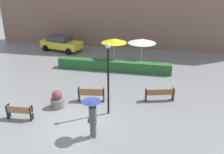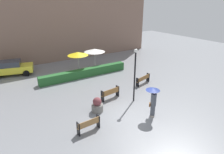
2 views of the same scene
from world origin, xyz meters
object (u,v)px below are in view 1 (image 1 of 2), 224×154
object	(u,v)px
bench_near_left	(19,111)
patio_umbrella_white	(142,41)
pedestrian_with_umbrella	(92,113)
bench_mid_center	(91,94)
bench_far_right	(160,94)
parked_car	(61,43)
patio_umbrella_yellow	(114,41)
lamp_post	(108,73)
planter_pot	(57,100)

from	to	relation	value
bench_near_left	patio_umbrella_white	xyz separation A→B (m)	(5.84, 10.38, 1.69)
pedestrian_with_umbrella	patio_umbrella_white	bearing A→B (deg)	82.98
bench_mid_center	bench_near_left	xyz separation A→B (m)	(-3.37, -2.92, -0.03)
bench_far_right	pedestrian_with_umbrella	bearing A→B (deg)	-124.59
parked_car	patio_umbrella_yellow	bearing A→B (deg)	-29.23
bench_far_right	parked_car	size ratio (longest dim) A/B	0.42
bench_mid_center	bench_far_right	size ratio (longest dim) A/B	0.91
patio_umbrella_yellow	bench_near_left	bearing A→B (deg)	-109.85
bench_mid_center	bench_near_left	size ratio (longest dim) A/B	1.14
bench_near_left	lamp_post	distance (m)	5.44
bench_near_left	lamp_post	size ratio (longest dim) A/B	0.36
patio_umbrella_yellow	parked_car	distance (m)	7.32
patio_umbrella_white	patio_umbrella_yellow	bearing A→B (deg)	-164.93
pedestrian_with_umbrella	patio_umbrella_yellow	xyz separation A→B (m)	(-0.94, 10.53, 0.90)
pedestrian_with_umbrella	planter_pot	size ratio (longest dim) A/B	1.93
pedestrian_with_umbrella	lamp_post	size ratio (longest dim) A/B	0.50
parked_car	bench_near_left	bearing A→B (deg)	-78.34
lamp_post	bench_near_left	bearing A→B (deg)	-161.02
lamp_post	patio_umbrella_white	bearing A→B (deg)	82.95
parked_car	planter_pot	bearing A→B (deg)	-69.60
patio_umbrella_white	parked_car	size ratio (longest dim) A/B	0.53
bench_near_left	planter_pot	world-z (taller)	planter_pot
pedestrian_with_umbrella	lamp_post	distance (m)	2.71
planter_pot	patio_umbrella_white	size ratio (longest dim) A/B	0.46
bench_near_left	parked_car	xyz separation A→B (m)	(-2.74, 13.27, 0.31)
pedestrian_with_umbrella	patio_umbrella_yellow	bearing A→B (deg)	95.11
pedestrian_with_umbrella	planter_pot	world-z (taller)	pedestrian_with_umbrella
lamp_post	parked_car	size ratio (longest dim) A/B	0.95
bench_near_left	pedestrian_with_umbrella	xyz separation A→B (m)	(4.47, -0.77, 0.85)
patio_umbrella_yellow	patio_umbrella_white	bearing A→B (deg)	15.07
planter_pot	parked_car	bearing A→B (deg)	110.40
bench_mid_center	parked_car	xyz separation A→B (m)	(-6.11, 10.35, 0.28)
lamp_post	bench_mid_center	bearing A→B (deg)	137.36
pedestrian_with_umbrella	bench_mid_center	bearing A→B (deg)	106.61
patio_umbrella_white	parked_car	distance (m)	9.15
bench_far_right	bench_mid_center	bearing A→B (deg)	-167.77
bench_far_right	planter_pot	distance (m)	6.45
pedestrian_with_umbrella	planter_pot	bearing A→B (deg)	139.02
lamp_post	pedestrian_with_umbrella	bearing A→B (deg)	-96.90
patio_umbrella_yellow	pedestrian_with_umbrella	bearing A→B (deg)	-84.89
patio_umbrella_yellow	parked_car	bearing A→B (deg)	150.77
bench_near_left	patio_umbrella_white	world-z (taller)	patio_umbrella_white
bench_near_left	planter_pot	size ratio (longest dim) A/B	1.37
bench_far_right	pedestrian_with_umbrella	size ratio (longest dim) A/B	0.89
bench_near_left	bench_far_right	size ratio (longest dim) A/B	0.80
bench_near_left	parked_car	distance (m)	13.55
patio_umbrella_yellow	parked_car	size ratio (longest dim) A/B	0.54
bench_near_left	patio_umbrella_yellow	size ratio (longest dim) A/B	0.62
patio_umbrella_white	parked_car	world-z (taller)	patio_umbrella_white
bench_near_left	patio_umbrella_white	bearing A→B (deg)	60.65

